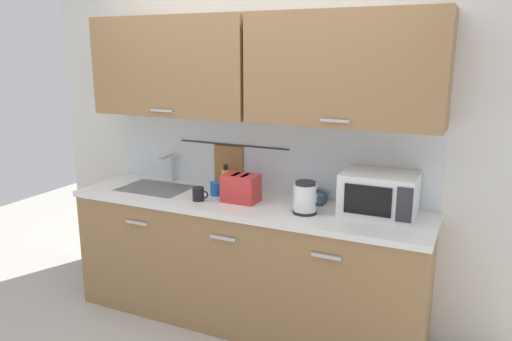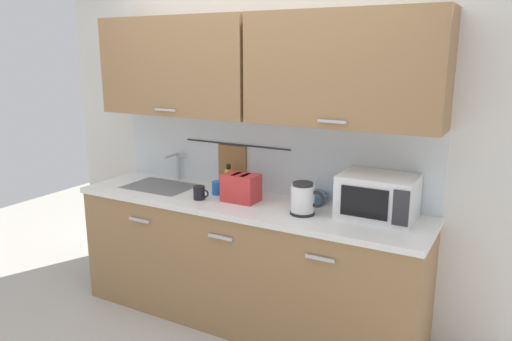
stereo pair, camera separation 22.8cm
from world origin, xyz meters
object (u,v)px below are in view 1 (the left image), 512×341
(mug_by_kettle, at_px, (216,189))
(dish_soap_bottle, at_px, (226,179))
(microwave, at_px, (379,194))
(electric_kettle, at_px, (306,198))
(mixing_bowl, at_px, (313,196))
(mug_near_sink, at_px, (199,194))
(toaster, at_px, (241,188))

(mug_by_kettle, bearing_deg, dish_soap_bottle, 88.57)
(dish_soap_bottle, bearing_deg, microwave, -4.13)
(electric_kettle, height_order, mixing_bowl, electric_kettle)
(mug_near_sink, bearing_deg, toaster, 21.84)
(toaster, bearing_deg, mixing_bowl, 22.71)
(microwave, bearing_deg, electric_kettle, -158.19)
(mug_near_sink, bearing_deg, electric_kettle, 4.12)
(dish_soap_bottle, bearing_deg, mug_near_sink, -98.65)
(electric_kettle, distance_m, toaster, 0.49)
(mug_near_sink, relative_size, toaster, 0.47)
(mug_near_sink, bearing_deg, dish_soap_bottle, 81.35)
(microwave, relative_size, mug_by_kettle, 3.83)
(toaster, bearing_deg, microwave, 7.22)
(mug_near_sink, distance_m, toaster, 0.30)
(mug_by_kettle, bearing_deg, electric_kettle, -8.87)
(mixing_bowl, relative_size, toaster, 0.84)
(mug_near_sink, xyz_separation_m, mug_by_kettle, (0.04, 0.17, 0.00))
(microwave, distance_m, electric_kettle, 0.46)
(microwave, bearing_deg, toaster, -172.78)
(mug_near_sink, distance_m, mixing_bowl, 0.79)
(microwave, bearing_deg, mug_by_kettle, -177.09)
(microwave, height_order, mug_by_kettle, microwave)
(electric_kettle, height_order, mug_near_sink, electric_kettle)
(mug_by_kettle, bearing_deg, toaster, -14.14)
(microwave, relative_size, mixing_bowl, 2.15)
(microwave, bearing_deg, mug_near_sink, -169.26)
(mixing_bowl, relative_size, mug_by_kettle, 1.78)
(dish_soap_bottle, bearing_deg, electric_kettle, -19.46)
(dish_soap_bottle, xyz_separation_m, mixing_bowl, (0.68, -0.01, -0.04))
(electric_kettle, relative_size, mug_near_sink, 1.89)
(dish_soap_bottle, relative_size, mug_near_sink, 1.63)
(electric_kettle, height_order, dish_soap_bottle, electric_kettle)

